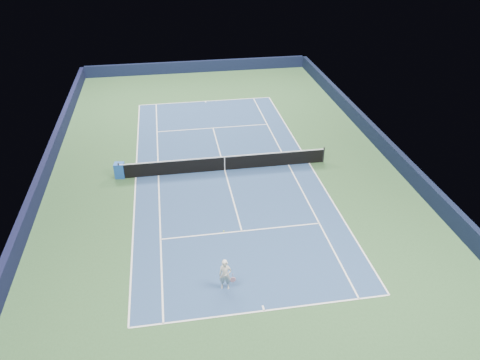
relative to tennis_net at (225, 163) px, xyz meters
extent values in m
plane|color=#2B4D2A|center=(0.00, 0.00, -0.50)|extent=(40.00, 40.00, 0.00)
cube|color=black|center=(0.00, 19.82, 0.05)|extent=(22.00, 0.35, 1.10)
cube|color=black|center=(10.82, 0.00, 0.05)|extent=(0.35, 40.00, 1.10)
cube|color=black|center=(-10.82, 0.00, 0.05)|extent=(0.35, 40.00, 1.10)
cube|color=navy|center=(0.00, 0.00, -0.50)|extent=(10.97, 23.77, 0.01)
cube|color=white|center=(0.00, 11.88, -0.50)|extent=(10.97, 0.08, 0.00)
cube|color=white|center=(0.00, -11.88, -0.50)|extent=(10.97, 0.08, 0.00)
cube|color=white|center=(5.49, 0.00, -0.50)|extent=(0.08, 23.77, 0.00)
cube|color=white|center=(-5.49, 0.00, -0.50)|extent=(0.08, 23.77, 0.00)
cube|color=white|center=(4.12, 0.00, -0.50)|extent=(0.08, 23.77, 0.00)
cube|color=white|center=(-4.12, 0.00, -0.50)|extent=(0.08, 23.77, 0.00)
cube|color=white|center=(0.00, 6.40, -0.50)|extent=(8.23, 0.08, 0.00)
cube|color=white|center=(0.00, -6.40, -0.50)|extent=(8.23, 0.08, 0.00)
cube|color=white|center=(0.00, 0.00, -0.50)|extent=(0.08, 12.80, 0.00)
cube|color=white|center=(0.00, 11.73, -0.50)|extent=(0.08, 0.30, 0.00)
cube|color=white|center=(0.00, -11.73, -0.50)|extent=(0.08, 0.30, 0.00)
cylinder|color=black|center=(-6.40, 0.00, 0.03)|extent=(0.10, 0.10, 1.07)
cylinder|color=black|center=(6.40, 0.00, 0.03)|extent=(0.10, 0.10, 1.07)
cube|color=black|center=(0.00, 0.00, -0.05)|extent=(12.80, 0.03, 0.91)
cube|color=white|center=(0.00, 0.00, 0.44)|extent=(12.80, 0.04, 0.06)
cube|color=white|center=(0.00, 0.00, -0.05)|extent=(0.05, 0.04, 0.91)
cube|color=#1C4DAA|center=(-6.40, 0.20, -0.03)|extent=(0.64, 0.60, 0.95)
cube|color=white|center=(-6.11, 0.20, -0.05)|extent=(0.04, 0.42, 0.42)
imported|color=silver|center=(-1.38, -10.29, 0.25)|extent=(0.61, 0.46, 1.50)
cylinder|color=#CE85A6|center=(-1.06, -10.34, 0.20)|extent=(0.03, 0.03, 0.25)
cylinder|color=black|center=(-1.06, -10.34, -0.04)|extent=(0.25, 0.02, 0.25)
cylinder|color=pink|center=(-1.06, -10.34, -0.04)|extent=(0.27, 0.02, 0.27)
sphere|color=#ABC529|center=(-1.28, -9.29, 1.82)|extent=(0.07, 0.07, 0.07)
camera|label=1|loc=(-3.24, -25.27, 14.01)|focal=35.00mm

